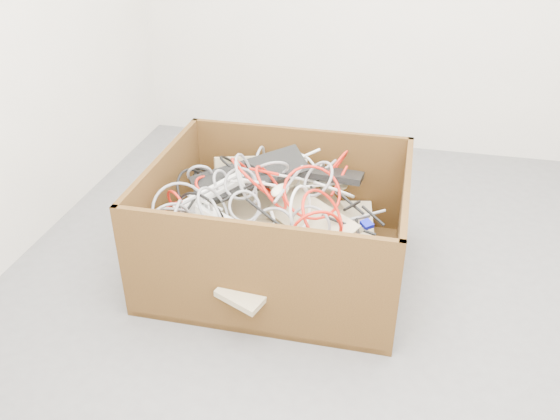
% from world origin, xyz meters
% --- Properties ---
extents(ground, '(3.00, 3.00, 0.00)m').
position_xyz_m(ground, '(0.00, 0.00, 0.00)').
color(ground, '#555558').
rests_on(ground, ground).
extents(cardboard_box, '(1.06, 0.88, 0.51)m').
position_xyz_m(cardboard_box, '(-0.31, 0.03, 0.14)').
color(cardboard_box, '#39230E').
rests_on(cardboard_box, ground).
extents(keyboard_pile, '(0.98, 1.01, 0.35)m').
position_xyz_m(keyboard_pile, '(-0.30, 0.04, 0.28)').
color(keyboard_pile, tan).
rests_on(keyboard_pile, cardboard_box).
extents(mice_scatter, '(0.63, 0.67, 0.20)m').
position_xyz_m(mice_scatter, '(-0.39, 0.04, 0.35)').
color(mice_scatter, beige).
rests_on(mice_scatter, keyboard_pile).
extents(power_strip_left, '(0.26, 0.25, 0.13)m').
position_xyz_m(power_strip_left, '(-0.59, -0.03, 0.38)').
color(power_strip_left, white).
rests_on(power_strip_left, keyboard_pile).
extents(power_strip_right, '(0.27, 0.14, 0.09)m').
position_xyz_m(power_strip_right, '(-0.49, -0.14, 0.33)').
color(power_strip_right, white).
rests_on(power_strip_right, keyboard_pile).
extents(vga_plug, '(0.06, 0.06, 0.03)m').
position_xyz_m(vga_plug, '(0.08, -0.06, 0.35)').
color(vga_plug, '#0B12AE').
rests_on(vga_plug, keyboard_pile).
extents(cable_tangle, '(0.96, 0.86, 0.46)m').
position_xyz_m(cable_tangle, '(-0.42, -0.00, 0.39)').
color(cable_tangle, red).
rests_on(cable_tangle, keyboard_pile).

